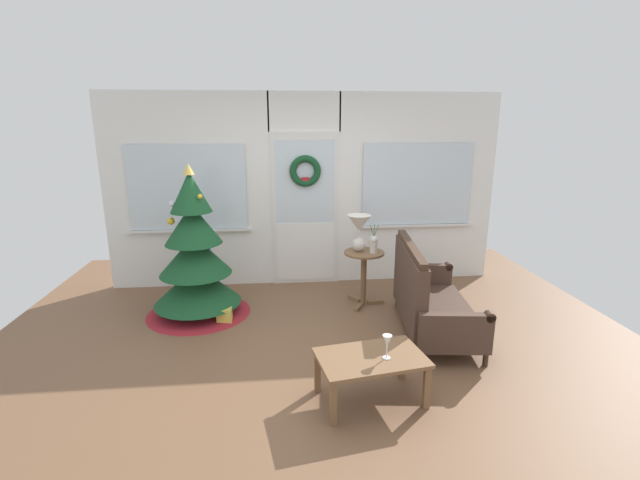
{
  "coord_description": "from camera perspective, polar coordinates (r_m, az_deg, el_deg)",
  "views": [
    {
      "loc": [
        -0.39,
        -3.85,
        2.17
      ],
      "look_at": [
        0.05,
        0.55,
        1.0
      ],
      "focal_mm": 25.07,
      "sensor_mm": 36.0,
      "label": 1
    }
  ],
  "objects": [
    {
      "name": "wine_glass",
      "position": [
        3.58,
        8.56,
        -12.71
      ],
      "size": [
        0.08,
        0.08,
        0.2
      ],
      "color": "silver",
      "rests_on": "coffee_table"
    },
    {
      "name": "settee_sofa",
      "position": [
        4.86,
        13.48,
        -7.26
      ],
      "size": [
        0.88,
        1.58,
        0.96
      ],
      "color": "#3D281C",
      "rests_on": "ground"
    },
    {
      "name": "table_lamp",
      "position": [
        5.31,
        5.02,
        1.54
      ],
      "size": [
        0.28,
        0.28,
        0.44
      ],
      "color": "silver",
      "rests_on": "side_table"
    },
    {
      "name": "ground_plane",
      "position": [
        4.43,
        0.06,
        -14.47
      ],
      "size": [
        6.76,
        6.76,
        0.0
      ],
      "primitive_type": "plane",
      "color": "brown"
    },
    {
      "name": "gift_box",
      "position": [
        5.17,
        -12.09,
        -9.35
      ],
      "size": [
        0.16,
        0.15,
        0.16
      ],
      "primitive_type": "cube",
      "color": "#D8C64C",
      "rests_on": "ground"
    },
    {
      "name": "flower_vase",
      "position": [
        5.29,
        6.88,
        -0.44
      ],
      "size": [
        0.11,
        0.1,
        0.35
      ],
      "color": "beige",
      "rests_on": "side_table"
    },
    {
      "name": "side_table",
      "position": [
        5.41,
        5.61,
        -3.47
      ],
      "size": [
        0.5,
        0.48,
        0.67
      ],
      "color": "brown",
      "rests_on": "ground"
    },
    {
      "name": "back_wall_with_door",
      "position": [
        6.01,
        -1.93,
        6.34
      ],
      "size": [
        5.2,
        0.19,
        2.55
      ],
      "color": "white",
      "rests_on": "ground"
    },
    {
      "name": "christmas_tree",
      "position": [
        5.28,
        -15.61,
        -2.88
      ],
      "size": [
        1.19,
        1.19,
        1.74
      ],
      "color": "#4C331E",
      "rests_on": "ground"
    },
    {
      "name": "coffee_table",
      "position": [
        3.68,
        6.53,
        -15.28
      ],
      "size": [
        0.92,
        0.66,
        0.38
      ],
      "color": "brown",
      "rests_on": "ground"
    }
  ]
}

